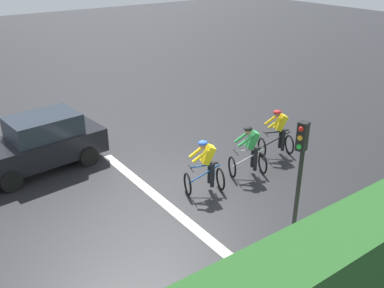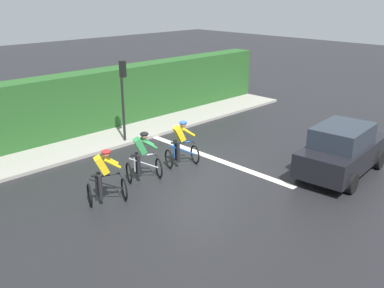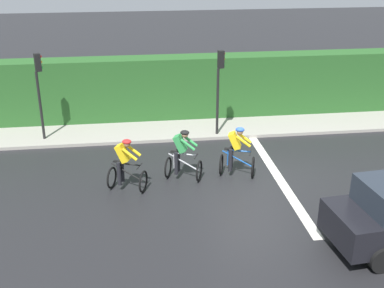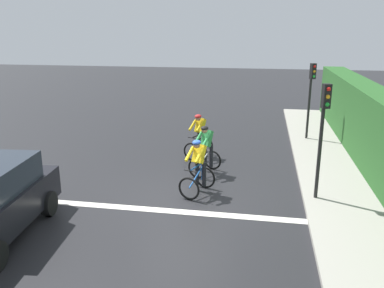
{
  "view_description": "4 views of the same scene",
  "coord_description": "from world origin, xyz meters",
  "px_view_note": "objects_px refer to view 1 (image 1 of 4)",
  "views": [
    {
      "loc": [
        9.1,
        -6.23,
        6.63
      ],
      "look_at": [
        -0.9,
        0.96,
        0.95
      ],
      "focal_mm": 40.3,
      "sensor_mm": 36.0,
      "label": 1
    },
    {
      "loc": [
        -9.97,
        10.11,
        5.91
      ],
      "look_at": [
        0.18,
        0.19,
        0.79
      ],
      "focal_mm": 39.97,
      "sensor_mm": 36.0,
      "label": 2
    },
    {
      "loc": [
        -13.34,
        3.74,
        7.04
      ],
      "look_at": [
        0.37,
        1.95,
        1.18
      ],
      "focal_mm": 45.21,
      "sensor_mm": 36.0,
      "label": 3
    },
    {
      "loc": [
        2.14,
        -10.39,
        4.71
      ],
      "look_at": [
        0.04,
        1.48,
        1.24
      ],
      "focal_mm": 37.5,
      "sensor_mm": 36.0,
      "label": 4
    }
  ],
  "objects_px": {
    "car_black": "(40,143)",
    "traffic_light_near_crossing": "(299,169)",
    "cyclist_lead": "(278,134)",
    "cyclist_second": "(249,152)",
    "cyclist_mid": "(206,167)"
  },
  "relations": [
    {
      "from": "cyclist_second",
      "to": "traffic_light_near_crossing",
      "type": "bearing_deg",
      "value": -27.63
    },
    {
      "from": "car_black",
      "to": "cyclist_lead",
      "type": "bearing_deg",
      "value": 61.14
    },
    {
      "from": "car_black",
      "to": "cyclist_mid",
      "type": "bearing_deg",
      "value": 38.11
    },
    {
      "from": "car_black",
      "to": "traffic_light_near_crossing",
      "type": "distance_m",
      "value": 8.5
    },
    {
      "from": "cyclist_lead",
      "to": "traffic_light_near_crossing",
      "type": "bearing_deg",
      "value": -42.28
    },
    {
      "from": "car_black",
      "to": "traffic_light_near_crossing",
      "type": "bearing_deg",
      "value": 23.41
    },
    {
      "from": "car_black",
      "to": "traffic_light_near_crossing",
      "type": "height_order",
      "value": "traffic_light_near_crossing"
    },
    {
      "from": "traffic_light_near_crossing",
      "to": "car_black",
      "type": "bearing_deg",
      "value": -156.59
    },
    {
      "from": "cyclist_second",
      "to": "cyclist_mid",
      "type": "xyz_separation_m",
      "value": [
        0.02,
        -1.73,
        0.0
      ]
    },
    {
      "from": "cyclist_lead",
      "to": "traffic_light_near_crossing",
      "type": "distance_m",
      "value": 5.47
    },
    {
      "from": "cyclist_mid",
      "to": "car_black",
      "type": "bearing_deg",
      "value": -141.89
    },
    {
      "from": "cyclist_lead",
      "to": "car_black",
      "type": "height_order",
      "value": "car_black"
    },
    {
      "from": "cyclist_second",
      "to": "cyclist_mid",
      "type": "relative_size",
      "value": 1.0
    },
    {
      "from": "cyclist_lead",
      "to": "car_black",
      "type": "bearing_deg",
      "value": -118.86
    },
    {
      "from": "cyclist_lead",
      "to": "cyclist_second",
      "type": "xyz_separation_m",
      "value": [
        0.5,
        -1.77,
        0.0
      ]
    }
  ]
}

